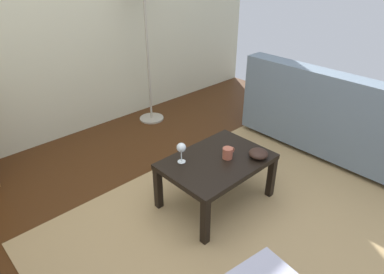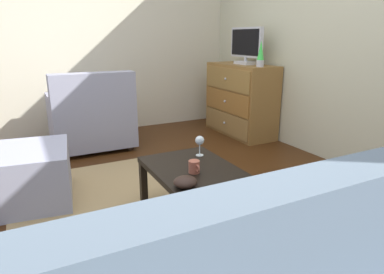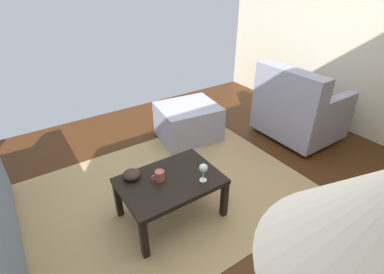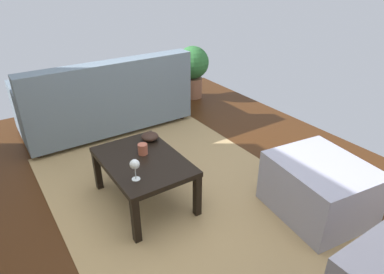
# 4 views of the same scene
# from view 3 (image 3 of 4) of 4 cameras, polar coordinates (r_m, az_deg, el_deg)

# --- Properties ---
(ground_plane) EXTENTS (5.38, 4.42, 0.05)m
(ground_plane) POSITION_cam_3_polar(r_m,az_deg,el_deg) (2.77, 0.68, -12.15)
(ground_plane) COLOR #3F210D
(wall_plain_left) EXTENTS (0.12, 4.42, 2.76)m
(wall_plain_left) POSITION_cam_3_polar(r_m,az_deg,el_deg) (4.01, 33.15, 19.31)
(wall_plain_left) COLOR beige
(wall_plain_left) RESTS_ON ground_plane
(area_rug) EXTENTS (2.60, 1.90, 0.01)m
(area_rug) POSITION_cam_3_polar(r_m,az_deg,el_deg) (2.80, -5.12, -10.92)
(area_rug) COLOR tan
(area_rug) RESTS_ON ground_plane
(coffee_table) EXTENTS (0.80, 0.56, 0.39)m
(coffee_table) POSITION_cam_3_polar(r_m,az_deg,el_deg) (2.37, -4.33, -9.37)
(coffee_table) COLOR black
(coffee_table) RESTS_ON ground_plane
(wine_glass) EXTENTS (0.07, 0.07, 0.16)m
(wine_glass) POSITION_cam_3_polar(r_m,az_deg,el_deg) (2.25, 2.28, -6.30)
(wine_glass) COLOR silver
(wine_glass) RESTS_ON coffee_table
(mug) EXTENTS (0.11, 0.08, 0.08)m
(mug) POSITION_cam_3_polar(r_m,az_deg,el_deg) (2.31, -6.51, -7.69)
(mug) COLOR #A8553F
(mug) RESTS_ON coffee_table
(bowl_decorative) EXTENTS (0.15, 0.15, 0.07)m
(bowl_decorative) POSITION_cam_3_polar(r_m,az_deg,el_deg) (2.37, -11.95, -7.32)
(bowl_decorative) COLOR #2F1E17
(bowl_decorative) RESTS_ON coffee_table
(armchair) EXTENTS (0.80, 0.89, 0.91)m
(armchair) POSITION_cam_3_polar(r_m,az_deg,el_deg) (3.73, 20.29, 5.05)
(armchair) COLOR #332319
(armchair) RESTS_ON ground_plane
(ottoman) EXTENTS (0.77, 0.69, 0.43)m
(ottoman) POSITION_cam_3_polar(r_m,az_deg,el_deg) (3.54, -0.76, 3.04)
(ottoman) COLOR #9798AE
(ottoman) RESTS_ON ground_plane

